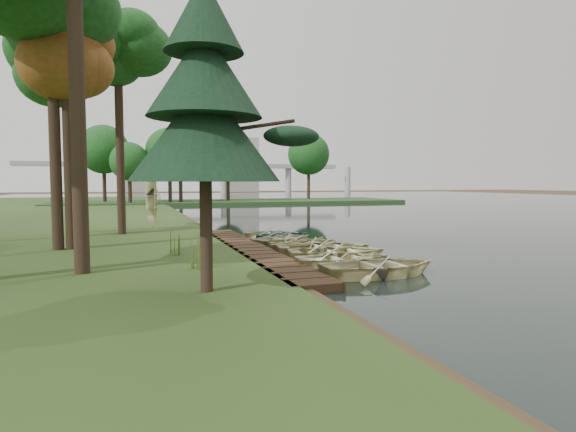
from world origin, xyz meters
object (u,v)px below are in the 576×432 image
object	(u,v)px
rowboat_2	(338,250)
pine_tree	(205,100)
rowboat_1	(344,257)
boardwalk	(250,251)
stored_rowboat	(154,223)
rowboat_0	(380,264)

from	to	relation	value
rowboat_2	pine_tree	size ratio (longest dim) A/B	0.49
rowboat_1	rowboat_2	xyz separation A→B (m)	(0.37, 1.38, 0.04)
boardwalk	pine_tree	bearing A→B (deg)	-111.32
rowboat_1	stored_rowboat	distance (m)	14.97
boardwalk	rowboat_0	xyz separation A→B (m)	(2.82, -6.30, 0.31)
boardwalk	rowboat_2	distance (m)	4.10
rowboat_0	rowboat_1	world-z (taller)	rowboat_0
boardwalk	rowboat_2	xyz separation A→B (m)	(2.81, -2.97, 0.31)
rowboat_1	stored_rowboat	xyz separation A→B (m)	(-5.95, 13.74, 0.27)
boardwalk	pine_tree	distance (m)	9.78
rowboat_2	stored_rowboat	bearing A→B (deg)	35.35
boardwalk	stored_rowboat	world-z (taller)	stored_rowboat
boardwalk	pine_tree	xyz separation A→B (m)	(-3.05, -7.82, 5.01)
rowboat_0	pine_tree	bearing A→B (deg)	104.54
rowboat_0	stored_rowboat	world-z (taller)	stored_rowboat
boardwalk	rowboat_2	bearing A→B (deg)	-46.50
pine_tree	boardwalk	bearing A→B (deg)	68.68
rowboat_1	stored_rowboat	bearing A→B (deg)	27.62
rowboat_0	rowboat_2	size ratio (longest dim) A/B	1.01
rowboat_2	boardwalk	bearing A→B (deg)	51.75
pine_tree	rowboat_0	bearing A→B (deg)	14.45
pine_tree	rowboat_2	bearing A→B (deg)	39.59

